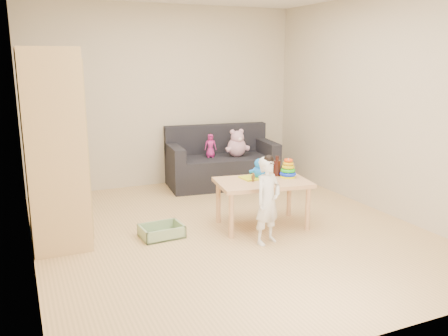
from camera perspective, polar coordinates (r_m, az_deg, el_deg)
name	(u,v)px	position (r m, az deg, el deg)	size (l,w,h in m)	color
room	(229,112)	(4.94, 0.65, 6.70)	(4.50, 4.50, 4.50)	tan
wardrobe	(52,146)	(5.12, -19.94, 2.46)	(0.54, 1.08, 1.95)	tan
sofa	(222,171)	(7.01, -0.24, -0.35)	(1.57, 0.78, 0.44)	black
play_table	(262,203)	(5.33, 4.60, -4.28)	(1.00, 0.63, 0.53)	tan
storage_bin	(162,231)	(5.10, -7.52, -7.53)	(0.43, 0.33, 0.13)	#8AA879
toddler	(268,202)	(4.80, 5.28, -4.10)	(0.32, 0.21, 0.87)	white
pink_bear	(237,145)	(6.94, 1.54, 2.79)	(0.30, 0.25, 0.34)	#CF99B4
doll	(210,146)	(6.87, -1.64, 2.67)	(0.17, 0.11, 0.34)	#C12481
ring_stacker	(288,170)	(5.42, 7.71, -0.23)	(0.19, 0.19, 0.22)	#F7FF0D
brown_bottle	(277,167)	(5.47, 6.38, 0.08)	(0.08, 0.08, 0.23)	black
blue_plush	(259,168)	(5.34, 4.22, -0.01)	(0.19, 0.15, 0.23)	#1C81FF
wooden_figure	(253,177)	(5.19, 3.53, -1.12)	(0.04, 0.03, 0.10)	brown
yellow_book	(251,178)	(5.34, 3.31, -1.19)	(0.22, 0.22, 0.02)	yellow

